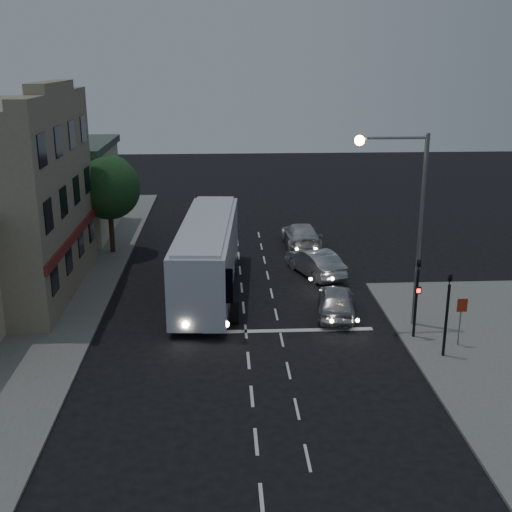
{
  "coord_description": "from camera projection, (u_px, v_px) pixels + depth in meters",
  "views": [
    {
      "loc": [
        -1.0,
        -25.57,
        12.28
      ],
      "look_at": [
        0.74,
        6.81,
        2.2
      ],
      "focal_mm": 45.0,
      "sensor_mm": 36.0,
      "label": 1
    }
  ],
  "objects": [
    {
      "name": "ground",
      "position": [
        248.0,
        350.0,
        28.08
      ],
      "size": [
        120.0,
        120.0,
        0.0
      ],
      "primitive_type": "plane",
      "color": "black"
    },
    {
      "name": "street_tree",
      "position": [
        108.0,
        185.0,
        40.65
      ],
      "size": [
        4.0,
        4.0,
        6.2
      ],
      "color": "black",
      "rests_on": "sidewalk_far"
    },
    {
      "name": "road_markings",
      "position": [
        271.0,
        320.0,
        31.3
      ],
      "size": [
        8.0,
        30.55,
        0.01
      ],
      "color": "silver",
      "rests_on": "ground"
    },
    {
      "name": "car_sedan_a",
      "position": [
        315.0,
        262.0,
        37.52
      ],
      "size": [
        3.18,
        5.04,
        1.57
      ],
      "primitive_type": "imported",
      "rotation": [
        0.0,
        0.0,
        3.49
      ],
      "color": "silver",
      "rests_on": "ground"
    },
    {
      "name": "traffic_signal_main",
      "position": [
        417.0,
        289.0,
        28.5
      ],
      "size": [
        0.25,
        0.35,
        4.1
      ],
      "color": "black",
      "rests_on": "sidewalk_near"
    },
    {
      "name": "car_sedan_b",
      "position": [
        301.0,
        235.0,
        43.22
      ],
      "size": [
        2.37,
        5.54,
        1.59
      ],
      "primitive_type": "imported",
      "rotation": [
        0.0,
        0.0,
        3.17
      ],
      "color": "silver",
      "rests_on": "ground"
    },
    {
      "name": "sidewalk_far",
      "position": [
        4.0,
        291.0,
        35.03
      ],
      "size": [
        12.0,
        50.0,
        0.12
      ],
      "primitive_type": "cube",
      "color": "slate",
      "rests_on": "ground"
    },
    {
      "name": "traffic_signal_side",
      "position": [
        448.0,
        305.0,
        26.65
      ],
      "size": [
        0.18,
        0.15,
        4.1
      ],
      "color": "black",
      "rests_on": "sidewalk_near"
    },
    {
      "name": "car_suv",
      "position": [
        336.0,
        301.0,
        31.72
      ],
      "size": [
        2.43,
        4.64,
        1.51
      ],
      "primitive_type": "imported",
      "rotation": [
        0.0,
        0.0,
        2.99
      ],
      "color": "#B7B7BA",
      "rests_on": "ground"
    },
    {
      "name": "tour_bus",
      "position": [
        208.0,
        254.0,
        34.53
      ],
      "size": [
        3.55,
        13.08,
        3.97
      ],
      "rotation": [
        0.0,
        0.0,
        -0.07
      ],
      "color": "silver",
      "rests_on": "ground"
    },
    {
      "name": "regulatory_sign",
      "position": [
        461.0,
        314.0,
        27.86
      ],
      "size": [
        0.45,
        0.12,
        2.2
      ],
      "color": "slate",
      "rests_on": "sidewalk_near"
    },
    {
      "name": "streetlight",
      "position": [
        408.0,
        209.0,
        28.86
      ],
      "size": [
        3.32,
        0.44,
        9.0
      ],
      "color": "slate",
      "rests_on": "sidewalk_near"
    },
    {
      "name": "low_building_north",
      "position": [
        46.0,
        188.0,
        45.46
      ],
      "size": [
        9.4,
        9.4,
        6.5
      ],
      "color": "#BFAC91",
      "rests_on": "sidewalk_far"
    }
  ]
}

